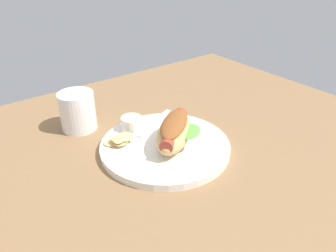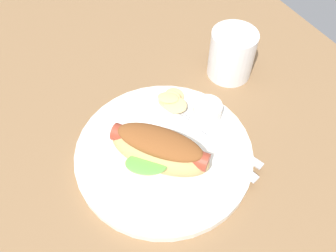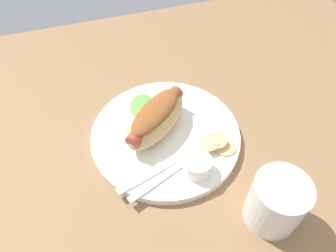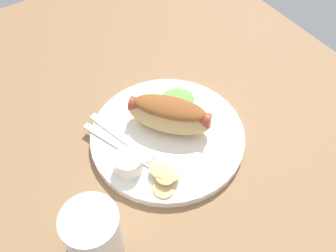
{
  "view_description": "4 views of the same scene",
  "coord_description": "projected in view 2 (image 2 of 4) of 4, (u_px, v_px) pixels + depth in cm",
  "views": [
    {
      "loc": [
        -32.35,
        -47.34,
        39.35
      ],
      "look_at": [
        4.1,
        0.97,
        4.9
      ],
      "focal_mm": 34.45,
      "sensor_mm": 36.0,
      "label": 1
    },
    {
      "loc": [
        29.01,
        -13.44,
        46.85
      ],
      "look_at": [
        0.7,
        1.74,
        4.62
      ],
      "focal_mm": 36.56,
      "sensor_mm": 36.0,
      "label": 2
    },
    {
      "loc": [
        13.45,
        35.25,
        47.97
      ],
      "look_at": [
        2.76,
        2.09,
        6.04
      ],
      "focal_mm": 33.62,
      "sensor_mm": 36.0,
      "label": 3
    },
    {
      "loc": [
        -32.83,
        23.39,
        57.0
      ],
      "look_at": [
        2.06,
        0.2,
        4.45
      ],
      "focal_mm": 40.97,
      "sensor_mm": 36.0,
      "label": 4
    }
  ],
  "objects": [
    {
      "name": "knife",
      "position": [
        218.0,
        149.0,
        0.54
      ],
      "size": [
        15.03,
        5.5,
        0.36
      ],
      "primitive_type": "cube",
      "rotation": [
        0.0,
        0.0,
        3.42
      ],
      "color": "silver",
      "rests_on": "plate"
    },
    {
      "name": "drinking_cup",
      "position": [
        232.0,
        54.0,
        0.63
      ],
      "size": [
        8.37,
        8.37,
        9.24
      ],
      "primitive_type": "cylinder",
      "color": "white",
      "rests_on": "ground_plane"
    },
    {
      "name": "fork",
      "position": [
        218.0,
        138.0,
        0.55
      ],
      "size": [
        16.42,
        7.31,
        0.4
      ],
      "rotation": [
        0.0,
        0.0,
        3.51
      ],
      "color": "silver",
      "rests_on": "plate"
    },
    {
      "name": "chips_pile",
      "position": [
        172.0,
        100.0,
        0.59
      ],
      "size": [
        7.73,
        6.36,
        2.06
      ],
      "color": "#E6BD79",
      "rests_on": "plate"
    },
    {
      "name": "hot_dog",
      "position": [
        159.0,
        149.0,
        0.5
      ],
      "size": [
        16.17,
        15.04,
        6.14
      ],
      "rotation": [
        0.0,
        0.0,
        3.83
      ],
      "color": "tan",
      "rests_on": "plate"
    },
    {
      "name": "sauce_ramekin",
      "position": [
        206.0,
        109.0,
        0.57
      ],
      "size": [
        4.86,
        4.86,
        3.09
      ],
      "primitive_type": "cylinder",
      "color": "white",
      "rests_on": "plate"
    },
    {
      "name": "plate",
      "position": [
        165.0,
        152.0,
        0.55
      ],
      "size": [
        28.13,
        28.13,
        1.6
      ],
      "primitive_type": "cylinder",
      "color": "white",
      "rests_on": "ground_plane"
    },
    {
      "name": "ground_plane",
      "position": [
        157.0,
        147.0,
        0.57
      ],
      "size": [
        120.0,
        90.0,
        1.8
      ],
      "primitive_type": "cube",
      "color": "olive"
    }
  ]
}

